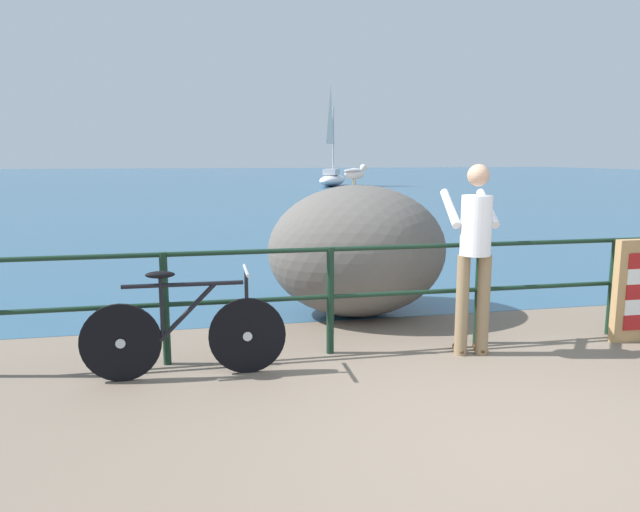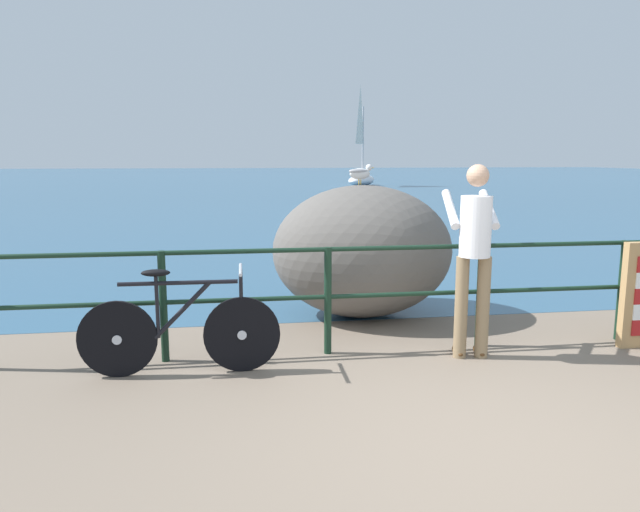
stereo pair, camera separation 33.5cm
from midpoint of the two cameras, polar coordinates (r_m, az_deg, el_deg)
The scene contains 8 objects.
ground_plane at distance 23.41m, azimuth -4.00°, elevation 4.92°, with size 120.00×120.00×0.10m, color #756656.
sea_surface at distance 51.43m, azimuth -6.42°, elevation 7.48°, with size 120.00×90.00×0.01m, color #2D5675.
promenade_railing at distance 5.71m, azimuth 9.94°, elevation -2.77°, with size 7.58×0.07×1.02m.
bicycle at distance 5.16m, azimuth -11.47°, elevation -7.03°, with size 1.70×0.48×0.92m.
person_at_railing at distance 5.59m, azimuth 16.30°, elevation 0.40°, with size 0.51×0.66×1.78m.
breakwater_boulder_main at distance 6.88m, azimuth 5.50°, elevation 0.48°, with size 2.09×1.76×1.53m.
seagull at distance 6.86m, azimuth 5.31°, elevation 8.02°, with size 0.34×0.19×0.23m.
sailboat at distance 37.53m, azimuth 4.28°, elevation 7.83°, with size 3.09×4.53×6.16m.
Camera 2 is at (-1.60, -3.30, 1.85)m, focal length 33.17 mm.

